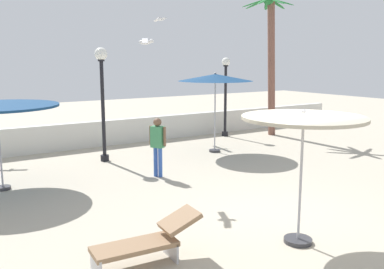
% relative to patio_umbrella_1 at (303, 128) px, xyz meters
% --- Properties ---
extents(ground_plane, '(56.00, 56.00, 0.00)m').
position_rel_patio_umbrella_1_xyz_m(ground_plane, '(0.31, 0.68, -2.16)').
color(ground_plane, '#B2A893').
extents(boundary_wall, '(25.20, 0.30, 1.00)m').
position_rel_patio_umbrella_1_xyz_m(boundary_wall, '(0.31, 10.53, -1.67)').
color(boundary_wall, silver).
rests_on(boundary_wall, ground_plane).
extents(patio_umbrella_1, '(2.20, 2.20, 2.50)m').
position_rel_patio_umbrella_1_xyz_m(patio_umbrella_1, '(0.00, 0.00, 0.00)').
color(patio_umbrella_1, '#333338').
rests_on(patio_umbrella_1, ground_plane).
extents(patio_umbrella_3, '(2.71, 2.71, 2.92)m').
position_rel_patio_umbrella_1_xyz_m(patio_umbrella_3, '(3.31, 7.21, 0.54)').
color(patio_umbrella_3, '#333338').
rests_on(patio_umbrella_3, ground_plane).
extents(palm_tree_0, '(2.20, 2.24, 6.16)m').
position_rel_patio_umbrella_1_xyz_m(palm_tree_0, '(7.39, 8.74, 1.59)').
color(palm_tree_0, brown).
rests_on(palm_tree_0, ground_plane).
extents(lamp_post_0, '(0.36, 0.36, 3.45)m').
position_rel_patio_umbrella_1_xyz_m(lamp_post_0, '(5.62, 9.61, -0.06)').
color(lamp_post_0, black).
rests_on(lamp_post_0, ground_plane).
extents(lamp_post_1, '(0.42, 0.42, 3.75)m').
position_rel_patio_umbrella_1_xyz_m(lamp_post_1, '(-0.63, 8.07, 0.34)').
color(lamp_post_1, black).
rests_on(lamp_post_1, ground_plane).
extents(lounge_chair_0, '(1.88, 0.69, 0.81)m').
position_rel_patio_umbrella_1_xyz_m(lounge_chair_0, '(-2.73, 0.79, -1.76)').
color(lounge_chair_0, '#B7B7BC').
rests_on(lounge_chair_0, ground_plane).
extents(guest_1, '(0.38, 0.50, 1.72)m').
position_rel_patio_umbrella_1_xyz_m(guest_1, '(-0.05, 5.39, -1.12)').
color(guest_1, '#3359B2').
rests_on(guest_1, ground_plane).
extents(seagull_1, '(0.55, 0.90, 0.15)m').
position_rel_patio_umbrella_1_xyz_m(seagull_1, '(-0.72, 4.68, 1.65)').
color(seagull_1, white).
extents(seagull_2, '(0.38, 1.25, 0.15)m').
position_rel_patio_umbrella_1_xyz_m(seagull_2, '(3.48, 11.54, 2.95)').
color(seagull_2, white).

